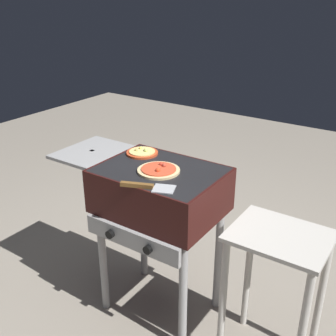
{
  "coord_description": "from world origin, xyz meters",
  "views": [
    {
      "loc": [
        1.12,
        -1.57,
        1.75
      ],
      "look_at": [
        0.05,
        0.0,
        0.92
      ],
      "focal_mm": 43.66,
      "sensor_mm": 36.0,
      "label": 1
    }
  ],
  "objects": [
    {
      "name": "spatula",
      "position": [
        0.08,
        -0.21,
        0.91
      ],
      "size": [
        0.26,
        0.15,
        0.02
      ],
      "color": "#B7BABF",
      "rests_on": "grill"
    },
    {
      "name": "pizza_cheese",
      "position": [
        -0.21,
        0.12,
        0.91
      ],
      "size": [
        0.18,
        0.18,
        0.03
      ],
      "color": "#C64723",
      "rests_on": "grill"
    },
    {
      "name": "pizza_pepperoni",
      "position": [
        0.01,
        -0.03,
        0.91
      ],
      "size": [
        0.22,
        0.22,
        0.03
      ],
      "color": "beige",
      "rests_on": "grill"
    },
    {
      "name": "grill",
      "position": [
        -0.01,
        -0.0,
        0.76
      ],
      "size": [
        0.96,
        0.53,
        0.9
      ],
      "color": "#38110F",
      "rests_on": "ground_plane"
    },
    {
      "name": "ground_plane",
      "position": [
        0.0,
        0.0,
        0.0
      ],
      "size": [
        8.0,
        8.0,
        0.0
      ],
      "primitive_type": "plane",
      "color": "gray"
    },
    {
      "name": "prep_table",
      "position": [
        0.66,
        0.0,
        0.53
      ],
      "size": [
        0.44,
        0.36,
        0.75
      ],
      "color": "beige",
      "rests_on": "ground_plane"
    }
  ]
}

